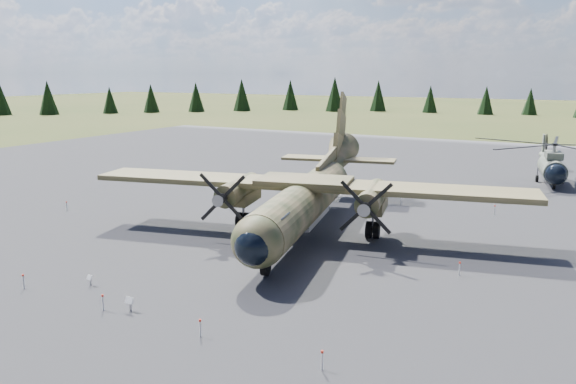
% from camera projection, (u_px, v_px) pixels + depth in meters
% --- Properties ---
extents(ground, '(500.00, 500.00, 0.00)m').
position_uv_depth(ground, '(226.00, 237.00, 40.45)').
color(ground, brown).
rests_on(ground, ground).
extents(apron, '(120.00, 120.00, 0.04)m').
position_uv_depth(apron, '(291.00, 209.00, 49.05)').
color(apron, '#5F5E63').
rests_on(apron, ground).
extents(transport_plane, '(31.80, 28.52, 10.52)m').
position_uv_depth(transport_plane, '(308.00, 191.00, 41.58)').
color(transport_plane, '#343D21').
rests_on(transport_plane, ground).
extents(helicopter_near, '(20.21, 21.91, 4.45)m').
position_uv_depth(helicopter_near, '(553.00, 155.00, 59.13)').
color(helicopter_near, slate).
rests_on(helicopter_near, ground).
extents(info_placard_left, '(0.42, 0.24, 0.62)m').
position_uv_depth(info_placard_left, '(90.00, 279.00, 31.12)').
color(info_placard_left, gray).
rests_on(info_placard_left, ground).
extents(info_placard_right, '(0.48, 0.21, 0.75)m').
position_uv_depth(info_placard_right, '(130.00, 302.00, 27.75)').
color(info_placard_right, gray).
rests_on(info_placard_right, ground).
extents(barrier_fence, '(33.12, 29.62, 0.85)m').
position_uv_depth(barrier_fence, '(220.00, 230.00, 40.50)').
color(barrier_fence, white).
rests_on(barrier_fence, ground).
extents(treeline, '(287.96, 288.65, 10.95)m').
position_uv_depth(treeline, '(325.00, 180.00, 36.56)').
color(treeline, black).
rests_on(treeline, ground).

